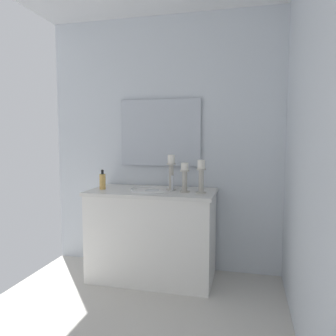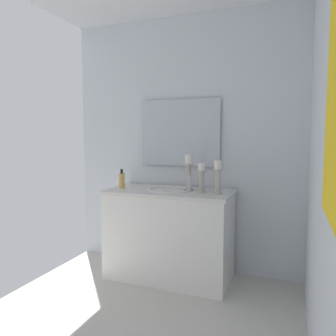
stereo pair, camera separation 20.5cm
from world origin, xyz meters
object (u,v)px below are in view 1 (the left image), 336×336
object	(u,v)px
candle_holder_short	(185,177)
soap_bottle	(103,181)
vanity_cabinet	(152,234)
candle_holder_tall	(201,176)
sink_basin	(152,194)
candle_holder_mid	(171,171)
mirror	(160,133)

from	to	relation	value
candle_holder_short	soap_bottle	size ratio (longest dim) A/B	1.43
vanity_cabinet	candle_holder_tall	world-z (taller)	candle_holder_tall
candle_holder_short	candle_holder_tall	bearing A→B (deg)	80.80
sink_basin	candle_holder_mid	size ratio (longest dim) A/B	1.25
mirror	soap_bottle	distance (m)	0.72
candle_holder_mid	candle_holder_tall	bearing A→B (deg)	71.16
mirror	soap_bottle	bearing A→B (deg)	-54.04
sink_basin	vanity_cabinet	bearing A→B (deg)	-90.00
candle_holder_tall	candle_holder_mid	bearing A→B (deg)	-108.84
sink_basin	candle_holder_mid	world-z (taller)	candle_holder_mid
sink_basin	candle_holder_short	bearing A→B (deg)	85.15
candle_holder_mid	mirror	bearing A→B (deg)	-144.37
candle_holder_mid	soap_bottle	world-z (taller)	candle_holder_mid
vanity_cabinet	candle_holder_short	world-z (taller)	candle_holder_short
candle_holder_mid	soap_bottle	bearing A→B (deg)	-80.83
sink_basin	mirror	distance (m)	0.63
vanity_cabinet	candle_holder_short	bearing A→B (deg)	85.17
mirror	candle_holder_short	bearing A→B (deg)	44.86
sink_basin	candle_holder_mid	bearing A→B (deg)	106.12
vanity_cabinet	candle_holder_tall	bearing A→B (deg)	83.73
candle_holder_tall	candle_holder_short	bearing A→B (deg)	-99.20
candle_holder_tall	vanity_cabinet	bearing A→B (deg)	-96.27
vanity_cabinet	candle_holder_tall	size ratio (longest dim) A/B	4.01
candle_holder_tall	candle_holder_mid	distance (m)	0.30
vanity_cabinet	sink_basin	world-z (taller)	sink_basin
candle_holder_short	sink_basin	bearing A→B (deg)	-94.85
vanity_cabinet	soap_bottle	size ratio (longest dim) A/B	6.35
candle_holder_short	soap_bottle	xyz separation A→B (m)	(0.03, -0.76, -0.06)
mirror	soap_bottle	xyz separation A→B (m)	(0.33, -0.46, -0.45)
vanity_cabinet	sink_basin	xyz separation A→B (m)	(0.00, 0.00, 0.37)
mirror	candle_holder_mid	size ratio (longest dim) A/B	2.48
vanity_cabinet	candle_holder_mid	size ratio (longest dim) A/B	3.56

